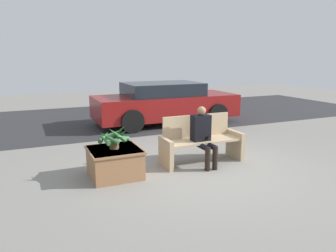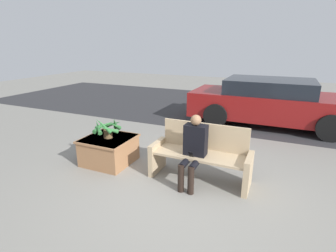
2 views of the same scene
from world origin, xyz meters
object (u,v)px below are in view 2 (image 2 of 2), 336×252
at_px(person_seated, 194,147).
at_px(parked_car, 271,102).
at_px(potted_plant, 107,127).
at_px(bench, 201,155).
at_px(planter_box, 109,149).

xyz_separation_m(person_seated, parked_car, (0.95, 4.14, 0.02)).
relative_size(person_seated, potted_plant, 2.00).
bearing_deg(bench, parked_car, 77.36).
bearing_deg(parked_car, potted_plant, -124.03).
distance_m(potted_plant, parked_car, 4.90).
bearing_deg(planter_box, parked_car, 55.95).
distance_m(planter_box, potted_plant, 0.46).
distance_m(bench, potted_plant, 1.89).
height_order(bench, potted_plant, potted_plant).
height_order(planter_box, potted_plant, potted_plant).
bearing_deg(planter_box, potted_plant, -105.71).
bearing_deg(potted_plant, person_seated, -2.70).
distance_m(bench, person_seated, 0.30).
bearing_deg(potted_plant, bench, 3.80).
distance_m(planter_box, parked_car, 4.91).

